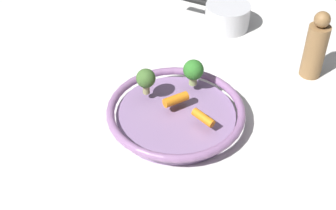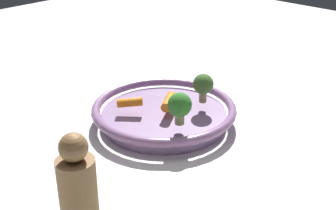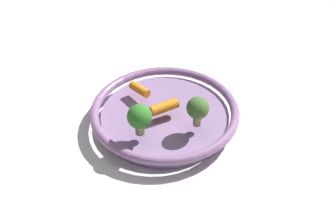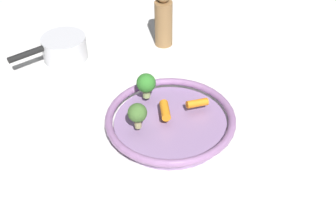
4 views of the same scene
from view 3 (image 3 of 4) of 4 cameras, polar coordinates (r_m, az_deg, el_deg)
The scene contains 6 objects.
ground_plane at distance 0.85m, azimuth -0.41°, elevation -2.37°, with size 2.23×2.23×0.00m, color silver.
serving_bowl at distance 0.84m, azimuth -0.42°, elevation -1.25°, with size 0.29×0.29×0.04m.
baby_carrot_back at distance 0.86m, azimuth -3.75°, elevation 2.07°, with size 0.02×0.02×0.05m, color orange.
baby_carrot_right at distance 0.81m, azimuth -0.78°, elevation -0.26°, with size 0.02×0.02×0.05m, color orange.
broccoli_floret_large at distance 0.75m, azimuth -3.77°, elevation -1.64°, with size 0.04×0.04×0.06m.
broccoli_floret_mid at distance 0.76m, azimuth 3.94°, elevation -0.49°, with size 0.04×0.04×0.06m.
Camera 3 is at (0.04, -0.64, 0.56)m, focal length 46.30 mm.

